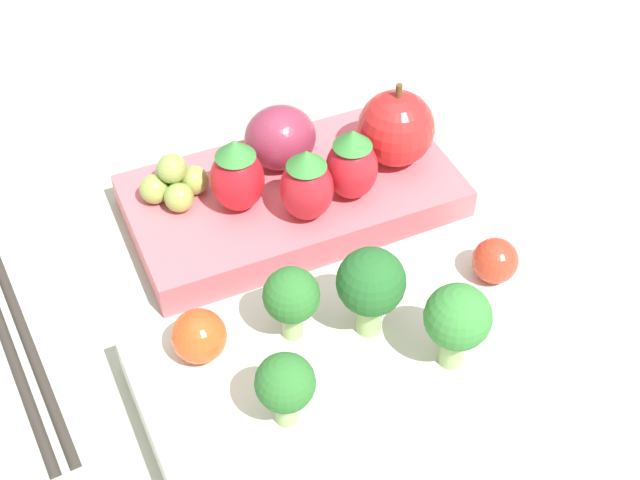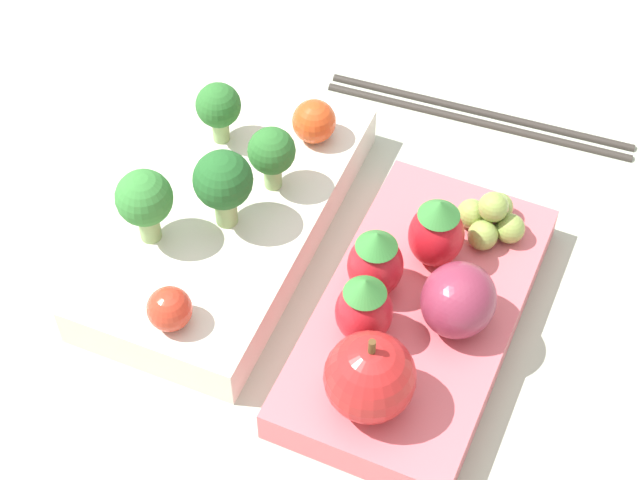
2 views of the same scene
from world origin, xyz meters
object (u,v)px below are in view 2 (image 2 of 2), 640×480
apple (370,377)px  plum (456,304)px  strawberry_1 (364,309)px  bento_box_savoury (229,219)px  broccoli_floret_0 (145,200)px  grape_cluster (491,218)px  strawberry_0 (437,232)px  broccoli_floret_3 (227,178)px  broccoli_floret_2 (219,107)px  chopsticks_pair (478,114)px  strawberry_2 (379,256)px  broccoli_floret_1 (272,153)px  cherry_tomato_0 (314,121)px  cherry_tomato_1 (170,309)px  bento_box_fruit (417,318)px

apple → plum: (0.07, -0.02, -0.00)m
strawberry_1 → plum: strawberry_1 is taller
bento_box_savoury → broccoli_floret_0: (-0.04, 0.03, 0.05)m
grape_cluster → strawberry_0: bearing=148.4°
broccoli_floret_3 → apple: (-0.07, -0.13, -0.02)m
broccoli_floret_3 → apple: size_ratio=0.94×
broccoli_floret_2 → chopsticks_pair: 0.18m
broccoli_floret_0 → strawberry_1: size_ratio=1.04×
apple → strawberry_2: size_ratio=1.16×
strawberry_0 → strawberry_2: size_ratio=1.02×
strawberry_2 → strawberry_1: bearing=-167.0°
broccoli_floret_1 → broccoli_floret_2: size_ratio=1.02×
cherry_tomato_0 → plum: bearing=-123.3°
cherry_tomato_1 → strawberry_0: 0.16m
strawberry_0 → strawberry_1: strawberry_0 is taller
bento_box_savoury → plum: bearing=-95.2°
strawberry_2 → grape_cluster: (0.06, -0.04, -0.01)m
broccoli_floret_1 → plum: broccoli_floret_1 is taller
broccoli_floret_0 → strawberry_2: 0.14m
broccoli_floret_1 → plum: size_ratio=0.98×
broccoli_floret_1 → broccoli_floret_3: (-0.03, 0.01, 0.01)m
cherry_tomato_1 → strawberry_0: size_ratio=0.51×
apple → cherry_tomato_1: bearing=94.2°
broccoli_floret_0 → chopsticks_pair: broccoli_floret_0 is taller
broccoli_floret_3 → broccoli_floret_2: bearing=35.8°
broccoli_floret_2 → bento_box_fruit: bearing=-109.4°
strawberry_1 → grape_cluster: strawberry_1 is taller
bento_box_fruit → strawberry_2: (0.01, 0.03, 0.03)m
broccoli_floret_1 → strawberry_2: same height
bento_box_savoury → broccoli_floret_2: bearing=34.8°
broccoli_floret_3 → grape_cluster: broccoli_floret_3 is taller
strawberry_0 → chopsticks_pair: bearing=11.2°
grape_cluster → strawberry_2: bearing=147.0°
plum → apple: bearing=163.1°
broccoli_floret_0 → apple: same height
broccoli_floret_3 → strawberry_1: (-0.03, -0.11, -0.02)m
broccoli_floret_2 → chopsticks_pair: size_ratio=0.20×
broccoli_floret_3 → cherry_tomato_0: bearing=-9.1°
cherry_tomato_0 → strawberry_0: bearing=-115.3°
broccoli_floret_1 → cherry_tomato_0: broccoli_floret_1 is taller
broccoli_floret_2 → strawberry_2: 0.14m
cherry_tomato_1 → strawberry_1: (0.05, -0.09, 0.01)m
plum → grape_cluster: size_ratio=1.06×
broccoli_floret_0 → cherry_tomato_0: size_ratio=1.81×
strawberry_0 → strawberry_1: 0.07m
broccoli_floret_1 → broccoli_floret_3: broccoli_floret_3 is taller
bento_box_savoury → broccoli_floret_2: broccoli_floret_2 is taller
bento_box_fruit → chopsticks_pair: size_ratio=0.99×
cherry_tomato_0 → cherry_tomato_1: cherry_tomato_0 is taller
bento_box_fruit → apple: (-0.07, -0.00, 0.03)m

